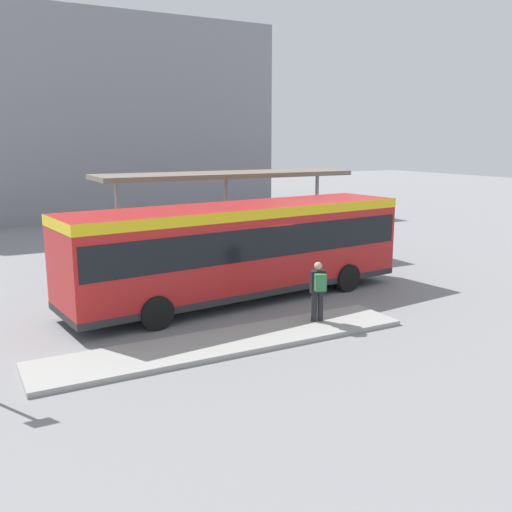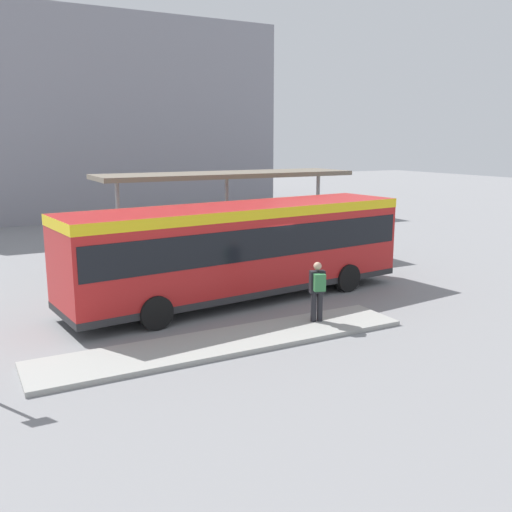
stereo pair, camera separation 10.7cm
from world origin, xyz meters
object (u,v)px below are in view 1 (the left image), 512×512
object	(u,v)px
bicycle_red	(356,245)
potted_planter_near_shelter	(300,251)
city_bus	(241,245)
pedestrian_waiting	(318,288)
bicycle_black	(370,247)

from	to	relation	value
bicycle_red	potted_planter_near_shelter	bearing A→B (deg)	-59.69
city_bus	potted_planter_near_shelter	size ratio (longest dim) A/B	7.43
city_bus	bicycle_red	xyz separation A→B (m)	(7.95, 4.28, -1.39)
pedestrian_waiting	bicycle_red	size ratio (longest dim) A/B	0.95
pedestrian_waiting	potted_planter_near_shelter	world-z (taller)	pedestrian_waiting
city_bus	pedestrian_waiting	bearing A→B (deg)	-85.54
pedestrian_waiting	potted_planter_near_shelter	size ratio (longest dim) A/B	1.07
bicycle_black	potted_planter_near_shelter	size ratio (longest dim) A/B	1.11
bicycle_red	potted_planter_near_shelter	xyz separation A→B (m)	(-4.08, -1.76, 0.42)
potted_planter_near_shelter	bicycle_red	bearing A→B (deg)	23.33
city_bus	bicycle_black	distance (m)	8.99
pedestrian_waiting	potted_planter_near_shelter	distance (m)	6.72
city_bus	potted_planter_near_shelter	world-z (taller)	city_bus
pedestrian_waiting	bicycle_black	size ratio (longest dim) A/B	0.97
bicycle_black	city_bus	bearing A→B (deg)	121.80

